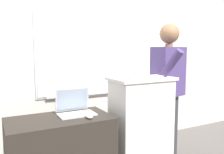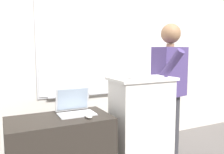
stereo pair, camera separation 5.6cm
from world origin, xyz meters
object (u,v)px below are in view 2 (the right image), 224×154
(laptop, at_px, (74,106))
(lectern_podium, at_px, (141,125))
(computer_mouse_by_laptop, at_px, (89,116))
(wireless_keyboard, at_px, (146,77))
(side_desk, at_px, (60,154))
(person_presenter, at_px, (170,82))

(laptop, bearing_deg, lectern_podium, -9.53)
(laptop, relative_size, computer_mouse_by_laptop, 3.47)
(laptop, height_order, wireless_keyboard, wireless_keyboard)
(lectern_podium, bearing_deg, wireless_keyboard, -76.03)
(wireless_keyboard, xyz_separation_m, computer_mouse_by_laptop, (-0.66, -0.05, -0.33))
(wireless_keyboard, relative_size, computer_mouse_by_laptop, 4.29)
(side_desk, height_order, wireless_keyboard, wireless_keyboard)
(lectern_podium, distance_m, wireless_keyboard, 0.53)
(wireless_keyboard, bearing_deg, computer_mouse_by_laptop, -175.52)
(person_presenter, distance_m, laptop, 1.18)
(laptop, distance_m, computer_mouse_by_laptop, 0.24)
(side_desk, relative_size, laptop, 2.72)
(laptop, xyz_separation_m, wireless_keyboard, (0.72, -0.17, 0.27))
(person_presenter, relative_size, laptop, 4.71)
(lectern_podium, height_order, computer_mouse_by_laptop, lectern_podium)
(lectern_podium, relative_size, computer_mouse_by_laptop, 10.43)
(side_desk, bearing_deg, wireless_keyboard, -5.33)
(wireless_keyboard, bearing_deg, side_desk, 174.67)
(lectern_podium, relative_size, side_desk, 1.11)
(person_presenter, bearing_deg, laptop, 166.07)
(computer_mouse_by_laptop, bearing_deg, wireless_keyboard, 4.48)
(laptop, relative_size, wireless_keyboard, 0.81)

